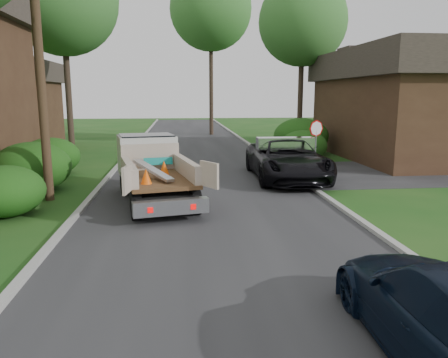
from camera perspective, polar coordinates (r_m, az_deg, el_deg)
ground at (r=10.94m, az=-0.35°, el=-8.19°), size 120.00×120.00×0.00m
road at (r=20.62m, az=-3.04°, el=0.90°), size 8.00×90.00×0.02m
curb_left at (r=20.82m, az=-14.39°, el=0.82°), size 0.20×90.00×0.12m
curb_right at (r=21.21m, az=8.09°, el=1.23°), size 0.20×90.00×0.12m
stop_sign at (r=20.34m, az=11.92°, el=5.58°), size 0.71×0.32×2.48m
utility_pole at (r=15.99m, az=-23.06°, el=15.79°), size 2.42×1.25×10.00m
house_right at (r=28.04m, az=24.38°, el=9.08°), size 9.72×12.96×6.20m
hedge_left_a at (r=14.54m, az=-26.74°, el=-1.44°), size 2.34×2.34×1.53m
hedge_left_b at (r=17.86m, az=-23.78°, el=1.46°), size 2.86×2.86×1.87m
hedge_left_c at (r=21.27m, az=-21.70°, el=2.75°), size 2.60×2.60×1.70m
hedge_right_a at (r=24.41m, az=10.33°, el=4.30°), size 2.60×2.60×1.70m
hedge_right_b at (r=27.45m, az=10.02°, el=5.55°), size 3.38×3.38×2.21m
tree_right_far at (r=31.84m, az=10.25°, el=19.58°), size 6.00×6.00×11.50m
tree_center_far at (r=41.07m, az=-1.74°, el=21.26°), size 7.20×7.20×14.60m
flatbed_truck at (r=15.55m, az=-9.48°, el=1.83°), size 3.46×6.02×2.15m
black_pickup at (r=18.92m, az=8.23°, el=2.55°), size 3.04×6.33×1.74m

